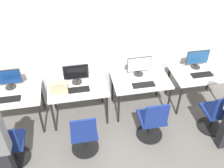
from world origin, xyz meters
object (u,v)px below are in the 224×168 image
(monitor_right, at_px, (139,66))
(handbag, at_px, (59,88))
(keyboard_far_left, at_px, (8,99))
(keyboard_far_right, at_px, (202,75))
(mouse_far_left, at_px, (25,97))
(office_chair_far_right, at_px, (216,115))
(mouse_right, at_px, (157,83))
(office_chair_right, at_px, (152,122))
(monitor_left, at_px, (76,74))
(mouse_left, at_px, (93,87))
(office_chair_far_left, at_px, (11,147))
(monitor_far_left, at_px, (8,79))
(keyboard_right, at_px, (144,85))
(keyboard_left, at_px, (78,90))
(mouse_far_right, at_px, (215,74))
(monitor_far_right, at_px, (197,59))
(office_chair_left, at_px, (84,136))

(monitor_right, distance_m, handbag, 1.56)
(keyboard_far_left, xyz_separation_m, keyboard_far_right, (3.61, 0.06, 0.00))
(mouse_far_left, bearing_deg, office_chair_far_right, -11.78)
(mouse_far_left, xyz_separation_m, mouse_right, (2.39, -0.04, 0.00))
(keyboard_far_left, relative_size, office_chair_right, 0.46)
(monitor_left, xyz_separation_m, mouse_left, (0.28, -0.22, -0.18))
(office_chair_far_left, height_order, handbag, handbag)
(monitor_far_left, xyz_separation_m, mouse_right, (2.68, -0.39, -0.18))
(monitor_far_left, bearing_deg, keyboard_right, -9.21)
(keyboard_left, xyz_separation_m, monitor_right, (1.20, 0.28, 0.19))
(monitor_far_left, xyz_separation_m, keyboard_right, (2.41, -0.39, -0.19))
(office_chair_far_left, height_order, mouse_far_right, office_chair_far_left)
(keyboard_far_right, bearing_deg, keyboard_left, -179.58)
(keyboard_right, distance_m, office_chair_far_right, 1.41)
(keyboard_far_right, bearing_deg, office_chair_far_left, -167.39)
(mouse_far_left, height_order, office_chair_right, office_chair_right)
(monitor_far_right, relative_size, handbag, 1.54)
(handbag, bearing_deg, mouse_right, -2.08)
(monitor_far_left, bearing_deg, keyboard_far_left, -90.00)
(monitor_left, xyz_separation_m, monitor_far_right, (2.41, 0.06, 0.00))
(keyboard_left, bearing_deg, mouse_left, 4.62)
(mouse_right, bearing_deg, keyboard_right, -179.64)
(mouse_far_left, distance_m, keyboard_far_right, 3.33)
(keyboard_left, relative_size, mouse_left, 4.67)
(office_chair_far_left, relative_size, monitor_left, 1.97)
(office_chair_left, relative_size, monitor_right, 1.97)
(mouse_far_right, bearing_deg, monitor_far_left, 175.27)
(mouse_left, distance_m, keyboard_far_right, 2.12)
(keyboard_left, height_order, keyboard_far_right, same)
(mouse_far_left, relative_size, office_chair_far_left, 0.10)
(keyboard_far_left, height_order, mouse_left, mouse_left)
(keyboard_right, relative_size, monitor_far_right, 0.91)
(mouse_far_right, height_order, office_chair_far_right, office_chair_far_right)
(monitor_far_left, xyz_separation_m, monitor_far_right, (3.61, -0.01, 0.00))
(monitor_far_left, xyz_separation_m, keyboard_far_left, (-0.00, -0.35, -0.19))
(office_chair_right, bearing_deg, mouse_left, 142.35)
(mouse_far_left, bearing_deg, office_chair_far_left, -107.43)
(keyboard_left, height_order, handbag, handbag)
(monitor_left, distance_m, keyboard_right, 1.26)
(mouse_far_left, xyz_separation_m, office_chair_far_right, (3.33, -0.69, -0.37))
(office_chair_left, distance_m, office_chair_far_right, 2.39)
(mouse_left, height_order, keyboard_right, mouse_left)
(monitor_far_right, bearing_deg, keyboard_left, -172.87)
(mouse_left, xyz_separation_m, monitor_right, (0.92, 0.26, 0.18))
(monitor_left, bearing_deg, office_chair_left, -89.30)
(keyboard_right, height_order, mouse_far_right, mouse_far_right)
(office_chair_left, xyz_separation_m, office_chair_right, (1.20, 0.08, 0.00))
(keyboard_right, xyz_separation_m, keyboard_far_right, (1.20, 0.10, 0.00))
(mouse_far_left, bearing_deg, keyboard_far_right, 0.94)
(monitor_left, height_order, monitor_far_right, same)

